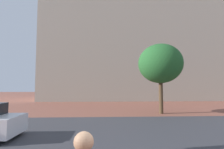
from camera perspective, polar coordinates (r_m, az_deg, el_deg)
The scene contains 4 objects.
ground_plane at distance 12.21m, azimuth 1.60°, elevation -14.55°, with size 120.00×120.00×0.00m, color brown.
street_asphalt_strip at distance 9.35m, azimuth 2.99°, elevation -17.80°, with size 120.00×6.91×0.00m, color #38383D.
landmark_building at distance 32.12m, azimuth 6.53°, elevation 13.03°, with size 29.86×11.23×38.99m.
tree_curb_far at distance 14.76m, azimuth 15.99°, elevation 3.50°, with size 3.67×3.67×5.80m.
Camera 1 is at (-0.88, -1.98, 2.22)m, focal length 27.05 mm.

